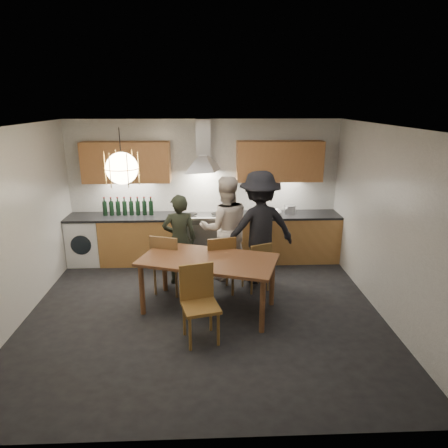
{
  "coord_description": "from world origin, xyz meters",
  "views": [
    {
      "loc": [
        0.07,
        -5.11,
        2.91
      ],
      "look_at": [
        0.3,
        0.4,
        1.2
      ],
      "focal_mm": 32.0,
      "sensor_mm": 36.0,
      "label": 1
    }
  ],
  "objects_px": {
    "person_right": "(259,228)",
    "stock_pot": "(290,209)",
    "wine_bottles": "(128,206)",
    "dining_table": "(208,264)",
    "person_mid": "(225,228)",
    "chair_front": "(199,297)",
    "person_left": "(180,240)",
    "chair_back_left": "(167,260)",
    "mixing_bowl": "(272,213)"
  },
  "relations": [
    {
      "from": "chair_front",
      "to": "person_left",
      "type": "relative_size",
      "value": 0.64
    },
    {
      "from": "chair_back_left",
      "to": "mixing_bowl",
      "type": "xyz_separation_m",
      "value": [
        1.82,
        1.3,
        0.38
      ]
    },
    {
      "from": "chair_back_left",
      "to": "person_right",
      "type": "height_order",
      "value": "person_right"
    },
    {
      "from": "dining_table",
      "to": "chair_front",
      "type": "bearing_deg",
      "value": -81.77
    },
    {
      "from": "chair_back_left",
      "to": "person_right",
      "type": "distance_m",
      "value": 1.58
    },
    {
      "from": "person_left",
      "to": "wine_bottles",
      "type": "distance_m",
      "value": 1.43
    },
    {
      "from": "chair_back_left",
      "to": "person_mid",
      "type": "relative_size",
      "value": 0.56
    },
    {
      "from": "chair_back_left",
      "to": "person_left",
      "type": "height_order",
      "value": "person_left"
    },
    {
      "from": "mixing_bowl",
      "to": "wine_bottles",
      "type": "height_order",
      "value": "wine_bottles"
    },
    {
      "from": "person_mid",
      "to": "person_left",
      "type": "bearing_deg",
      "value": 6.25
    },
    {
      "from": "dining_table",
      "to": "chair_back_left",
      "type": "distance_m",
      "value": 0.83
    },
    {
      "from": "chair_front",
      "to": "person_mid",
      "type": "distance_m",
      "value": 1.88
    },
    {
      "from": "chair_back_left",
      "to": "chair_front",
      "type": "distance_m",
      "value": 1.32
    },
    {
      "from": "chair_front",
      "to": "mixing_bowl",
      "type": "bearing_deg",
      "value": 47.89
    },
    {
      "from": "chair_back_left",
      "to": "wine_bottles",
      "type": "distance_m",
      "value": 1.69
    },
    {
      "from": "mixing_bowl",
      "to": "wine_bottles",
      "type": "xyz_separation_m",
      "value": [
        -2.64,
        0.09,
        0.13
      ]
    },
    {
      "from": "wine_bottles",
      "to": "dining_table",
      "type": "bearing_deg",
      "value": -52.66
    },
    {
      "from": "chair_back_left",
      "to": "chair_front",
      "type": "bearing_deg",
      "value": 130.18
    },
    {
      "from": "person_left",
      "to": "mixing_bowl",
      "type": "height_order",
      "value": "person_left"
    },
    {
      "from": "person_left",
      "to": "stock_pot",
      "type": "relative_size",
      "value": 7.13
    },
    {
      "from": "dining_table",
      "to": "mixing_bowl",
      "type": "relative_size",
      "value": 6.43
    },
    {
      "from": "stock_pot",
      "to": "wine_bottles",
      "type": "distance_m",
      "value": 2.98
    },
    {
      "from": "person_right",
      "to": "wine_bottles",
      "type": "distance_m",
      "value": 2.49
    },
    {
      "from": "person_left",
      "to": "mixing_bowl",
      "type": "relative_size",
      "value": 4.65
    },
    {
      "from": "stock_pot",
      "to": "wine_bottles",
      "type": "bearing_deg",
      "value": 179.9
    },
    {
      "from": "stock_pot",
      "to": "chair_front",
      "type": "bearing_deg",
      "value": -122.39
    },
    {
      "from": "person_right",
      "to": "chair_front",
      "type": "bearing_deg",
      "value": 46.47
    },
    {
      "from": "person_right",
      "to": "stock_pot",
      "type": "height_order",
      "value": "person_right"
    },
    {
      "from": "mixing_bowl",
      "to": "chair_back_left",
      "type": "bearing_deg",
      "value": -144.46
    },
    {
      "from": "chair_back_left",
      "to": "stock_pot",
      "type": "height_order",
      "value": "stock_pot"
    },
    {
      "from": "person_left",
      "to": "stock_pot",
      "type": "distance_m",
      "value": 2.22
    },
    {
      "from": "chair_back_left",
      "to": "stock_pot",
      "type": "bearing_deg",
      "value": -129.89
    },
    {
      "from": "person_right",
      "to": "wine_bottles",
      "type": "relative_size",
      "value": 2.03
    },
    {
      "from": "chair_front",
      "to": "person_right",
      "type": "relative_size",
      "value": 0.52
    },
    {
      "from": "person_right",
      "to": "stock_pot",
      "type": "distance_m",
      "value": 1.18
    },
    {
      "from": "mixing_bowl",
      "to": "wine_bottles",
      "type": "bearing_deg",
      "value": 178.14
    },
    {
      "from": "stock_pot",
      "to": "person_left",
      "type": "bearing_deg",
      "value": -154.05
    },
    {
      "from": "person_mid",
      "to": "wine_bottles",
      "type": "xyz_separation_m",
      "value": [
        -1.74,
        0.8,
        0.19
      ]
    },
    {
      "from": "chair_front",
      "to": "stock_pot",
      "type": "height_order",
      "value": "stock_pot"
    },
    {
      "from": "chair_front",
      "to": "stock_pot",
      "type": "xyz_separation_m",
      "value": [
        1.65,
        2.6,
        0.42
      ]
    },
    {
      "from": "person_right",
      "to": "stock_pot",
      "type": "xyz_separation_m",
      "value": [
        0.69,
        0.95,
        0.04
      ]
    },
    {
      "from": "person_mid",
      "to": "mixing_bowl",
      "type": "bearing_deg",
      "value": -148.59
    },
    {
      "from": "person_left",
      "to": "person_right",
      "type": "relative_size",
      "value": 0.81
    },
    {
      "from": "chair_front",
      "to": "person_mid",
      "type": "xyz_separation_m",
      "value": [
        0.41,
        1.81,
        0.32
      ]
    },
    {
      "from": "dining_table",
      "to": "person_right",
      "type": "distance_m",
      "value": 1.29
    },
    {
      "from": "mixing_bowl",
      "to": "wine_bottles",
      "type": "relative_size",
      "value": 0.35
    },
    {
      "from": "stock_pot",
      "to": "wine_bottles",
      "type": "height_order",
      "value": "wine_bottles"
    },
    {
      "from": "person_right",
      "to": "mixing_bowl",
      "type": "bearing_deg",
      "value": -125.17
    },
    {
      "from": "person_mid",
      "to": "stock_pot",
      "type": "xyz_separation_m",
      "value": [
        1.24,
        0.79,
        0.1
      ]
    },
    {
      "from": "chair_front",
      "to": "wine_bottles",
      "type": "bearing_deg",
      "value": 102.44
    }
  ]
}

